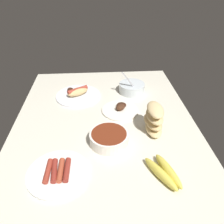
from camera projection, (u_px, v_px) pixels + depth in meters
The scene contains 8 objects.
ground_plane at pixel (105, 125), 111.77cm from camera, with size 120.00×90.00×3.00cm, color silver.
bowl_chili at pixel (109, 138), 97.07cm from camera, with size 17.13×17.13×5.32cm.
plate_grilled_meat at pixel (120, 109), 118.95cm from camera, with size 19.61×19.61×4.00cm.
plate_hotdog_assembled at pixel (78, 94), 131.38cm from camera, with size 26.00×26.00×5.61cm.
bowl_coleslaw at pixel (132, 87), 134.75cm from camera, with size 15.34×15.34×15.41cm.
plate_sausages at pixel (58, 172), 83.72cm from camera, with size 23.77×23.77×3.13cm.
bread_stack at pixel (154, 119), 101.06cm from camera, with size 14.70×9.45×14.40cm.
banana_bunch at pixel (164, 172), 82.55cm from camera, with size 18.58×12.87×3.93cm.
Camera 1 is at (88.57, -2.39, 67.04)cm, focal length 35.63 mm.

